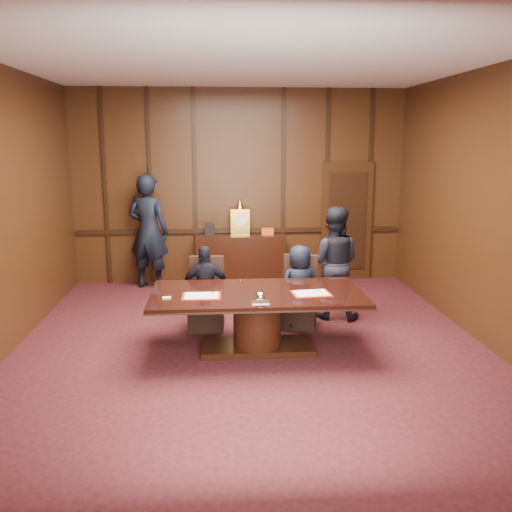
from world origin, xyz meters
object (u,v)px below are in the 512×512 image
(signatory_left, at_px, (206,288))
(witness_right, at_px, (333,263))
(sideboard, at_px, (240,257))
(conference_table, at_px, (257,311))
(signatory_right, at_px, (300,287))
(witness_left, at_px, (149,231))

(signatory_left, bearing_deg, witness_right, -171.27)
(sideboard, distance_m, witness_right, 2.44)
(conference_table, xyz_separation_m, signatory_right, (0.65, 0.80, 0.08))
(conference_table, relative_size, witness_right, 1.58)
(sideboard, distance_m, witness_left, 1.71)
(signatory_right, distance_m, witness_left, 3.31)
(signatory_left, relative_size, witness_left, 0.59)
(witness_left, height_order, witness_right, witness_left)
(conference_table, height_order, signatory_right, signatory_right)
(sideboard, xyz_separation_m, signatory_right, (0.72, -2.47, 0.11))
(signatory_left, distance_m, witness_right, 1.91)
(conference_table, bearing_deg, witness_right, 45.20)
(sideboard, relative_size, conference_table, 0.61)
(conference_table, distance_m, witness_right, 1.73)
(witness_right, bearing_deg, witness_left, -17.38)
(signatory_right, distance_m, witness_right, 0.72)
(conference_table, xyz_separation_m, witness_left, (-1.69, 3.11, 0.50))
(sideboard, bearing_deg, signatory_left, -103.24)
(witness_right, bearing_deg, signatory_left, 28.41)
(conference_table, relative_size, signatory_left, 2.20)
(signatory_left, xyz_separation_m, witness_left, (-1.04, 2.31, 0.42))
(conference_table, height_order, witness_right, witness_right)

